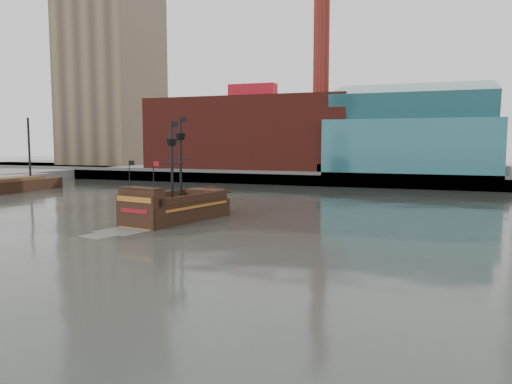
% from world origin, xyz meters
% --- Properties ---
extents(ground, '(400.00, 400.00, 0.00)m').
position_xyz_m(ground, '(0.00, 0.00, 0.00)').
color(ground, '#292C27').
rests_on(ground, ground).
extents(promenade_far, '(220.00, 60.00, 2.00)m').
position_xyz_m(promenade_far, '(0.00, 92.00, 1.00)').
color(promenade_far, slate).
rests_on(promenade_far, ground).
extents(seawall, '(220.00, 1.00, 2.60)m').
position_xyz_m(seawall, '(0.00, 62.50, 1.30)').
color(seawall, '#4C4C49').
rests_on(seawall, ground).
extents(skyline, '(149.00, 45.00, 62.00)m').
position_xyz_m(skyline, '(5.21, 84.56, 24.55)').
color(skyline, brown).
rests_on(skyline, promenade_far).
extents(pirate_ship, '(7.50, 15.77, 11.35)m').
position_xyz_m(pirate_ship, '(-10.03, 18.19, 1.03)').
color(pirate_ship, black).
rests_on(pirate_ship, ground).
extents(docked_vessel, '(4.53, 20.09, 13.66)m').
position_xyz_m(docked_vessel, '(-49.71, 34.05, 0.87)').
color(docked_vessel, black).
rests_on(docked_vessel, ground).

